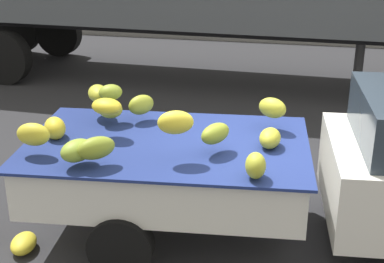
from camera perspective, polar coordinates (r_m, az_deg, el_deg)
The scene contains 4 objects.
ground at distance 6.43m, azimuth 8.26°, elevation -9.92°, with size 220.00×220.00×0.00m, color #28282B.
curb_strip at distance 15.48m, azimuth 10.86°, elevation 9.24°, with size 80.00×0.80×0.16m, color gray.
pickup_truck at distance 5.97m, azimuth 17.08°, elevation -3.67°, with size 5.31×2.21×1.70m.
fallen_banana_bunch_near_tailgate at distance 6.25m, azimuth -16.68°, elevation -10.79°, with size 0.38×0.26×0.17m, color yellow.
Camera 1 is at (0.21, -5.48, 3.36)m, focal length 52.68 mm.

